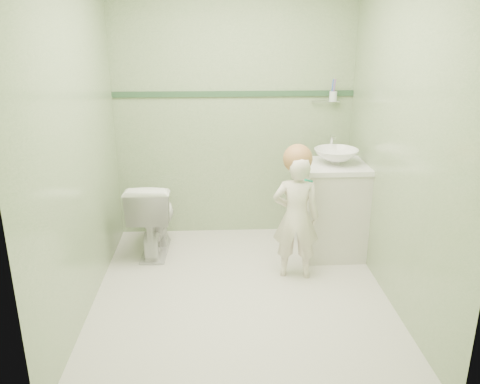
{
  "coord_description": "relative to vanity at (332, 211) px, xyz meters",
  "views": [
    {
      "loc": [
        -0.17,
        -3.26,
        1.96
      ],
      "look_at": [
        0.0,
        0.15,
        0.78
      ],
      "focal_mm": 36.68,
      "sensor_mm": 36.0,
      "label": 1
    }
  ],
  "objects": [
    {
      "name": "ground",
      "position": [
        -0.84,
        -0.7,
        -0.4
      ],
      "size": [
        2.5,
        2.5,
        0.0
      ],
      "primitive_type": "plane",
      "color": "silver",
      "rests_on": "ground"
    },
    {
      "name": "room_shell",
      "position": [
        -0.84,
        -0.7,
        0.8
      ],
      "size": [
        2.5,
        2.54,
        2.4
      ],
      "color": "#8EAD7A",
      "rests_on": "ground"
    },
    {
      "name": "trim_stripe",
      "position": [
        -0.84,
        0.54,
        0.95
      ],
      "size": [
        2.2,
        0.02,
        0.05
      ],
      "primitive_type": "cube",
      "color": "#2F5235",
      "rests_on": "room_shell"
    },
    {
      "name": "vanity",
      "position": [
        0.0,
        0.0,
        0.0
      ],
      "size": [
        0.52,
        0.5,
        0.8
      ],
      "primitive_type": "cube",
      "color": "silver",
      "rests_on": "ground"
    },
    {
      "name": "counter",
      "position": [
        0.0,
        0.0,
        0.41
      ],
      "size": [
        0.54,
        0.52,
        0.04
      ],
      "primitive_type": "cube",
      "color": "white",
      "rests_on": "vanity"
    },
    {
      "name": "basin",
      "position": [
        0.0,
        0.0,
        0.49
      ],
      "size": [
        0.37,
        0.37,
        0.13
      ],
      "primitive_type": "imported",
      "color": "white",
      "rests_on": "counter"
    },
    {
      "name": "faucet",
      "position": [
        0.0,
        0.19,
        0.57
      ],
      "size": [
        0.03,
        0.13,
        0.18
      ],
      "color": "silver",
      "rests_on": "counter"
    },
    {
      "name": "cup_holder",
      "position": [
        0.05,
        0.48,
        0.93
      ],
      "size": [
        0.26,
        0.07,
        0.21
      ],
      "color": "silver",
      "rests_on": "room_shell"
    },
    {
      "name": "toilet",
      "position": [
        -1.58,
        0.1,
        -0.06
      ],
      "size": [
        0.4,
        0.68,
        0.68
      ],
      "primitive_type": "imported",
      "rotation": [
        0.0,
        0.0,
        3.11
      ],
      "color": "white",
      "rests_on": "ground"
    },
    {
      "name": "toddler",
      "position": [
        -0.39,
        -0.4,
        0.11
      ],
      "size": [
        0.4,
        0.3,
        1.02
      ],
      "primitive_type": "imported",
      "rotation": [
        0.0,
        0.0,
        2.99
      ],
      "color": "white",
      "rests_on": "ground"
    },
    {
      "name": "hair_cap",
      "position": [
        -0.39,
        -0.37,
        0.58
      ],
      "size": [
        0.23,
        0.23,
        0.23
      ],
      "primitive_type": "sphere",
      "color": "#A67142",
      "rests_on": "toddler"
    },
    {
      "name": "teal_toothbrush",
      "position": [
        -0.34,
        -0.53,
        0.46
      ],
      "size": [
        0.11,
        0.14,
        0.08
      ],
      "color": "#04855C",
      "rests_on": "toddler"
    }
  ]
}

